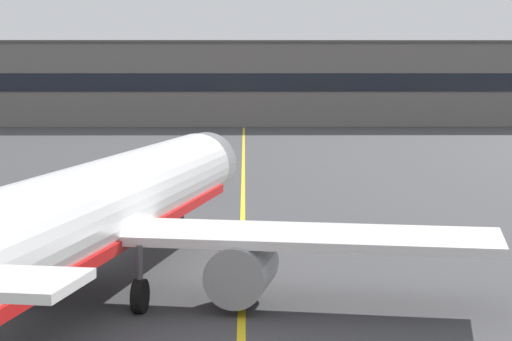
{
  "coord_description": "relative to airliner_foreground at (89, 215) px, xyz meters",
  "views": [
    {
      "loc": [
        0.12,
        -29.62,
        9.19
      ],
      "look_at": [
        0.64,
        14.55,
        4.53
      ],
      "focal_mm": 69.04,
      "sensor_mm": 36.0,
      "label": 1
    }
  ],
  "objects": [
    {
      "name": "terminal_building",
      "position": [
        2.9,
        118.99,
        3.28
      ],
      "size": [
        143.49,
        12.4,
        13.28
      ],
      "color": "slate",
      "rests_on": "ground"
    },
    {
      "name": "taxiway_centreline",
      "position": [
        6.02,
        21.16,
        -3.37
      ],
      "size": [
        0.42,
        180.0,
        0.01
      ],
      "primitive_type": "cube",
      "rotation": [
        0.0,
        0.0,
        -0.0
      ],
      "color": "yellow",
      "rests_on": "ground"
    },
    {
      "name": "airliner_foreground",
      "position": [
        0.0,
        0.0,
        0.0
      ],
      "size": [
        32.33,
        41.28,
        11.65
      ],
      "color": "white",
      "rests_on": "ground"
    },
    {
      "name": "safety_cone_by_nose_gear",
      "position": [
        0.37,
        16.04,
        -3.11
      ],
      "size": [
        0.44,
        0.44,
        0.55
      ],
      "color": "orange",
      "rests_on": "ground"
    }
  ]
}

